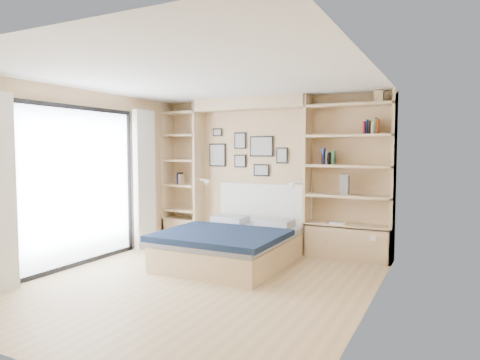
% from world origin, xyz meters
% --- Properties ---
extents(ground, '(4.50, 4.50, 0.00)m').
position_xyz_m(ground, '(0.00, 0.00, 0.00)').
color(ground, '#D3B27F').
rests_on(ground, ground).
extents(room_shell, '(4.50, 4.50, 4.50)m').
position_xyz_m(room_shell, '(-0.39, 1.52, 1.08)').
color(room_shell, tan).
rests_on(room_shell, ground).
extents(bed, '(1.67, 2.20, 1.07)m').
position_xyz_m(bed, '(-0.10, 1.07, 0.27)').
color(bed, '#D8B78B').
rests_on(bed, ground).
extents(photo_gallery, '(1.48, 0.02, 0.82)m').
position_xyz_m(photo_gallery, '(-0.45, 2.22, 1.60)').
color(photo_gallery, black).
rests_on(photo_gallery, ground).
extents(reading_lamps, '(1.92, 0.12, 0.15)m').
position_xyz_m(reading_lamps, '(-0.30, 2.00, 1.10)').
color(reading_lamps, silver).
rests_on(reading_lamps, ground).
extents(shelf_decor, '(3.58, 0.23, 2.03)m').
position_xyz_m(shelf_decor, '(1.11, 2.07, 1.69)').
color(shelf_decor, '#B44E2E').
rests_on(shelf_decor, ground).
extents(deck, '(3.20, 4.00, 0.05)m').
position_xyz_m(deck, '(-3.60, 0.00, 0.00)').
color(deck, '#706152').
rests_on(deck, ground).
extents(deck_chair, '(0.54, 0.83, 0.79)m').
position_xyz_m(deck_chair, '(-2.73, 0.20, 0.38)').
color(deck_chair, tan).
rests_on(deck_chair, ground).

